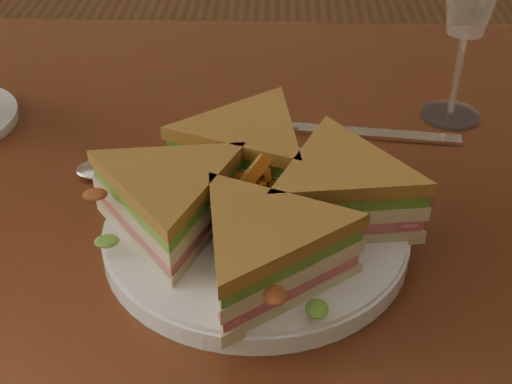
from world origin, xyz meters
TOP-DOWN VIEW (x-y plane):
  - table at (0.00, 0.00)m, footprint 1.20×0.80m
  - plate at (0.04, -0.08)m, footprint 0.25×0.25m
  - sandwich_wedges at (0.04, -0.08)m, footprint 0.30×0.30m
  - crisps_mound at (0.04, -0.08)m, footprint 0.09×0.09m
  - spoon at (-0.09, 0.03)m, footprint 0.17×0.10m
  - knife at (0.12, 0.10)m, footprint 0.22×0.04m

SIDE VIEW (x-z plane):
  - table at x=0.00m, z-range 0.28..1.03m
  - knife at x=0.12m, z-range 0.75..0.75m
  - spoon at x=-0.09m, z-range 0.75..0.76m
  - plate at x=0.04m, z-range 0.75..0.77m
  - crisps_mound at x=0.04m, z-range 0.77..0.82m
  - sandwich_wedges at x=0.04m, z-range 0.77..0.82m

